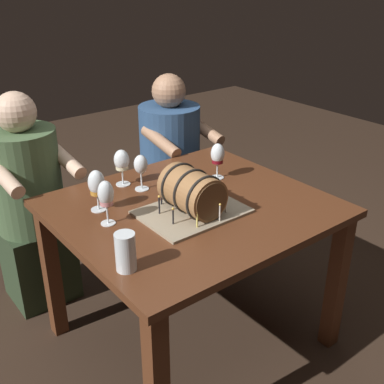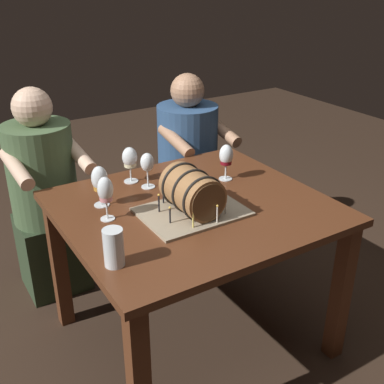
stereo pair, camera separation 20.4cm
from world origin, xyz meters
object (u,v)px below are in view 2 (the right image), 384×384
Objects in this scene: wine_glass_empty at (147,164)px; wine_glass_white at (130,159)px; person_seated_right at (188,168)px; wine_glass_rose at (105,191)px; beer_pint at (114,248)px; person_seated_left at (46,201)px; barrel_cake at (192,194)px; wine_glass_red at (226,157)px; wine_glass_amber at (100,181)px; dining_table at (194,227)px.

wine_glass_white is at bearing 112.22° from wine_glass_empty.
wine_glass_white is at bearing -144.23° from person_seated_right.
beer_pint is (-0.11, -0.33, -0.06)m from wine_glass_rose.
person_seated_left is 0.91m from person_seated_right.
wine_glass_rose is (-0.33, 0.14, 0.04)m from barrel_cake.
person_seated_left is at bearing 125.08° from wine_glass_empty.
person_seated_left is (-0.74, 0.64, -0.32)m from wine_glass_red.
person_seated_right is at bearing 40.85° from wine_glass_rose.
wine_glass_rose is 1.16m from person_seated_right.
barrel_cake is at bearing -120.33° from person_seated_right.
barrel_cake reaches higher than wine_glass_amber.
wine_glass_red reaches higher than beer_pint.
wine_glass_white is (-0.04, 0.10, -0.00)m from wine_glass_empty.
wine_glass_empty is 0.11m from wine_glass_white.
wine_glass_red is at bearing -28.22° from wine_glass_white.
barrel_cake is 0.38× the size of person_seated_right.
wine_glass_white is at bearing 60.20° from beer_pint.
wine_glass_empty is 0.90× the size of wine_glass_rose.
wine_glass_red is 1.03m from person_seated_left.
wine_glass_amber is at bearing -79.90° from person_seated_left.
barrel_cake is at bearing 23.35° from beer_pint.
wine_glass_rose reaches higher than wine_glass_red.
wine_glass_red is (0.33, 0.22, 0.03)m from barrel_cake.
wine_glass_red is (0.37, -0.12, -0.00)m from wine_glass_empty.
dining_table is 0.58m from beer_pint.
barrel_cake reaches higher than beer_pint.
wine_glass_rose is (-0.38, 0.08, 0.24)m from dining_table.
dining_table is at bearing -72.33° from wine_glass_empty.
beer_pint is (-0.49, -0.26, 0.18)m from dining_table.
wine_glass_white is at bearing 36.88° from wine_glass_amber.
wine_glass_amber is (-0.35, 0.21, 0.23)m from dining_table.
barrel_cake reaches higher than dining_table.
beer_pint is at bearing -156.65° from barrel_cake.
dining_table is 1.00× the size of person_seated_right.
person_seated_right reaches higher than wine_glass_rose.
person_seated_left reaches higher than wine_glass_red.
person_seated_right is at bearing 36.08° from wine_glass_amber.
dining_table is 0.37m from wine_glass_empty.
wine_glass_rose is 0.17× the size of person_seated_right.
person_seated_right is (0.17, 0.64, -0.33)m from wine_glass_red.
person_seated_right is at bearing 60.28° from dining_table.
person_seated_right is at bearing 0.00° from person_seated_left.
wine_glass_amber is 1.05m from person_seated_right.
barrel_cake is 2.45× the size of wine_glass_white.
barrel_cake is 0.41m from wine_glass_amber.
wine_glass_amber is at bearing -166.46° from wine_glass_empty.
dining_table is 6.17× the size of wine_glass_amber.
wine_glass_red is at bearing -41.02° from person_seated_left.
wine_glass_red is at bearing 27.88° from beer_pint.
wine_glass_empty is 0.35m from wine_glass_rose.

